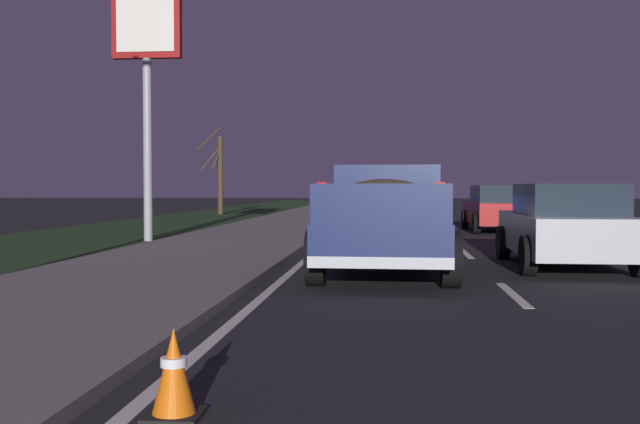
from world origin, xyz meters
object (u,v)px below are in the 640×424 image
sedan_blue (385,201)px  sedan_silver (565,225)px  pickup_truck (387,216)px  bare_tree_far (219,172)px  sedan_white (385,209)px  traffic_cone_near (174,373)px  sedan_red (498,208)px  gas_price_sign (147,43)px

sedan_blue → sedan_silver: size_ratio=1.00×
pickup_truck → bare_tree_far: size_ratio=1.15×
sedan_white → bare_tree_far: (16.30, 9.08, 1.51)m
pickup_truck → traffic_cone_near: bearing=170.8°
sedan_white → sedan_blue: (14.93, 0.09, 0.00)m
sedan_white → sedan_silver: bearing=-160.3°
sedan_red → bare_tree_far: (14.60, 12.82, 1.51)m
pickup_truck → gas_price_sign: (6.95, 6.54, 4.43)m
sedan_red → sedan_silver: same height
pickup_truck → sedan_blue: bearing=0.4°
sedan_blue → sedan_silver: bearing=-171.9°
sedan_red → sedan_silver: 11.13m
sedan_blue → gas_price_sign: size_ratio=0.62×
bare_tree_far → sedan_blue: bearing=-98.7°
sedan_blue → bare_tree_far: bare_tree_far is taller
sedan_white → sedan_silver: same height
sedan_silver → traffic_cone_near: size_ratio=7.63×
sedan_red → bare_tree_far: bare_tree_far is taller
sedan_blue → traffic_cone_near: sedan_blue is taller
sedan_red → sedan_white: bearing=114.5°
sedan_white → sedan_blue: size_ratio=0.99×
pickup_truck → bare_tree_far: (26.86, 9.17, 1.31)m
sedan_silver → bare_tree_far: (25.72, 12.44, 1.51)m
gas_price_sign → traffic_cone_near: bearing=-161.1°
sedan_silver → gas_price_sign: size_ratio=0.62×
pickup_truck → sedan_red: bearing=-16.6°
traffic_cone_near → sedan_blue: bearing=-1.9°
sedan_blue → sedan_silver: 24.58m
sedan_white → traffic_cone_near: size_ratio=7.61×
sedan_red → sedan_blue: 13.76m
bare_tree_far → traffic_cone_near: 36.02m
sedan_blue → bare_tree_far: size_ratio=0.94×
pickup_truck → sedan_blue: size_ratio=1.23×
sedan_blue → bare_tree_far: bearing=81.3°
sedan_red → bare_tree_far: bearing=41.3°
sedan_white → sedan_silver: (-9.41, -3.36, 0.00)m
sedan_silver → bare_tree_far: size_ratio=0.93×
sedan_red → sedan_silver: (-11.12, 0.38, 0.00)m
pickup_truck → sedan_silver: (1.15, -3.27, -0.20)m
pickup_truck → sedan_blue: (25.49, 0.19, -0.20)m
sedan_red → traffic_cone_near: size_ratio=7.64×
sedan_white → sedan_silver: size_ratio=1.00×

